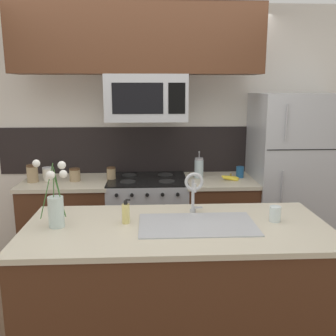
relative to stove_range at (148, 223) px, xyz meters
The scene contains 22 objects.
ground_plane 1.01m from the stove_range, 90.00° to the right, with size 10.00×10.00×0.00m, color brown.
rear_partition 0.97m from the stove_range, 51.72° to the left, with size 5.20×0.10×2.60m, color silver.
splash_band 0.76m from the stove_range, 90.00° to the left, with size 3.03×0.01×0.48m, color black.
back_counter_left 0.78m from the stove_range, behind, with size 0.84×0.65×0.91m.
back_counter_right 0.71m from the stove_range, ahead, with size 0.69×0.65×0.91m.
stove_range is the anchor object (origin of this frame).
microwave 1.23m from the stove_range, 89.84° to the right, with size 0.74×0.40×0.42m.
upper_cabinet_band 1.75m from the stove_range, 145.06° to the right, with size 2.23×0.34×0.60m, color #4C2B19.
refrigerator 1.52m from the stove_range, ahead, with size 0.84×0.74×1.74m.
storage_jar_tall 1.21m from the stove_range, behind, with size 0.11×0.11×0.17m.
storage_jar_medium 1.09m from the stove_range, behind, with size 0.10×0.10×0.13m.
storage_jar_short 0.86m from the stove_range, behind, with size 0.10×0.10×0.12m.
storage_jar_squat 0.62m from the stove_range, behind, with size 0.09×0.09×0.13m.
banana_bunch 0.94m from the stove_range, ahead, with size 0.19×0.12×0.08m.
french_press 0.75m from the stove_range, ahead, with size 0.09×0.09×0.27m.
coffee_tin 1.05m from the stove_range, ahead, with size 0.08×0.08×0.11m, color #1E5184.
island_counter 1.27m from the stove_range, 80.97° to the right, with size 1.99×0.90×0.91m.
kitchen_sink 1.35m from the stove_range, 75.18° to the right, with size 0.76×0.44×0.16m.
sink_faucet 1.26m from the stove_range, 72.20° to the right, with size 0.14×0.14×0.31m.
dish_soap_bottle 1.30m from the stove_range, 96.55° to the right, with size 0.06×0.05×0.16m.
drinking_glass 1.56m from the stove_range, 54.54° to the right, with size 0.08×0.08×0.10m.
flower_vase 1.48m from the stove_range, 115.13° to the right, with size 0.20×0.13×0.45m.
Camera 1 is at (0.02, -2.64, 1.79)m, focal length 40.00 mm.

